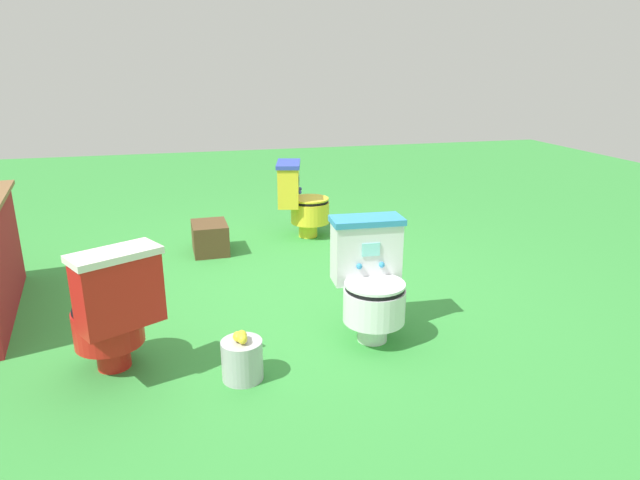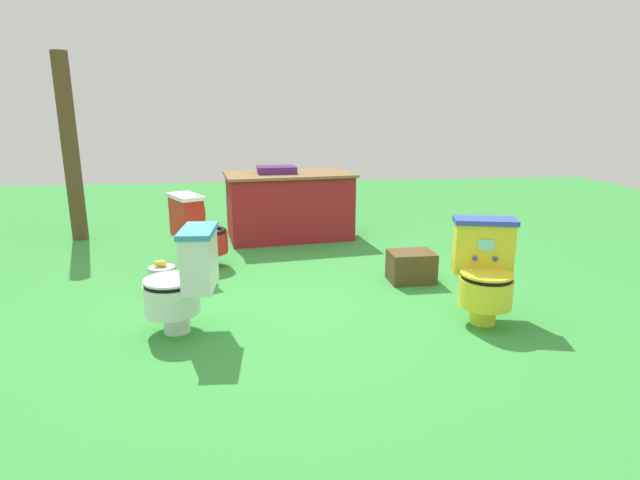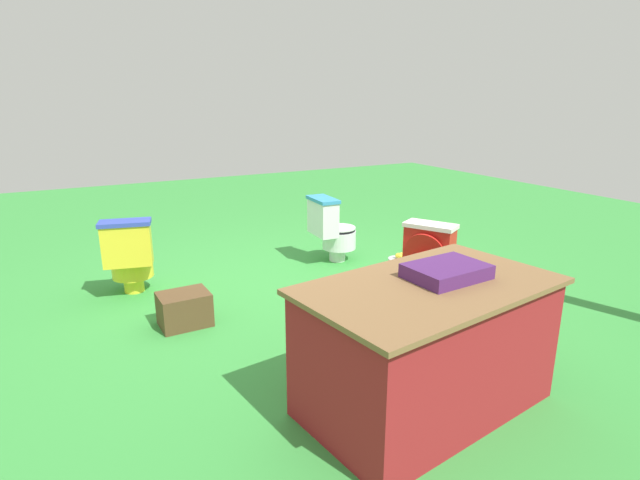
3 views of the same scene
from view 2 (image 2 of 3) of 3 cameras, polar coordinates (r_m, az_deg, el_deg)
name	(u,v)px [view 2 (image 2 of 3)]	position (r m, az deg, el deg)	size (l,w,h in m)	color
ground	(295,299)	(4.12, -2.84, -6.64)	(14.00, 14.00, 0.00)	green
toilet_yellow	(484,270)	(3.80, 17.97, -3.27)	(0.51, 0.57, 0.73)	yellow
toilet_red	(198,230)	(4.94, -13.51, 1.07)	(0.62, 0.59, 0.73)	red
toilet_white	(184,280)	(3.54, -15.00, -4.37)	(0.51, 0.44, 0.73)	white
vendor_table	(289,205)	(6.03, -3.54, 3.98)	(1.57, 1.06, 0.85)	maroon
wooden_post	(70,149)	(6.51, -26.25, 9.19)	(0.18, 0.18, 2.11)	brown
small_crate	(411,267)	(4.57, 10.20, -2.95)	(0.39, 0.30, 0.27)	brown
lemon_bucket	(163,279)	(4.44, -17.26, -4.16)	(0.22, 0.22, 0.28)	#B7B7BF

